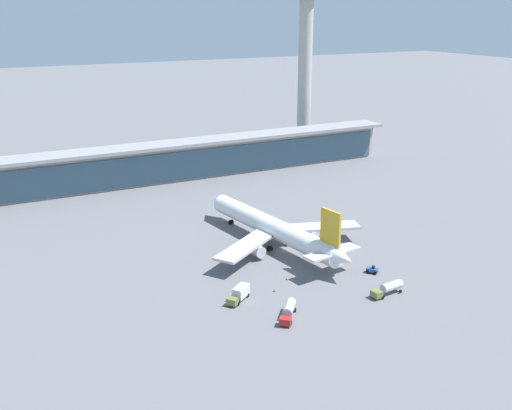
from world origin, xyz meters
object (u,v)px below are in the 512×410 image
(service_truck_by_tail_red, at_px, (288,311))
(safety_cone_bravo, at_px, (287,278))
(service_truck_mid_apron_olive, at_px, (239,293))
(safety_cone_charlie, at_px, (274,290))
(service_truck_under_wing_olive, at_px, (388,288))
(control_tower, at_px, (305,53))
(safety_cone_alpha, at_px, (373,267))
(service_truck_near_nose_blue, at_px, (372,270))
(airliner_on_stand, at_px, (275,229))

(service_truck_by_tail_red, distance_m, safety_cone_bravo, 19.26)
(service_truck_mid_apron_olive, xyz_separation_m, safety_cone_charlie, (9.22, 0.12, -1.37))
(service_truck_under_wing_olive, xyz_separation_m, safety_cone_bravo, (-16.86, 17.94, -1.39))
(control_tower, distance_m, safety_cone_bravo, 155.34)
(service_truck_under_wing_olive, distance_m, service_truck_mid_apron_olive, 34.83)
(service_truck_by_tail_red, height_order, safety_cone_bravo, service_truck_by_tail_red)
(safety_cone_charlie, bearing_deg, service_truck_mid_apron_olive, -179.23)
(control_tower, bearing_deg, safety_cone_alpha, -114.38)
(control_tower, bearing_deg, service_truck_near_nose_blue, -114.82)
(safety_cone_bravo, bearing_deg, safety_cone_alpha, -10.12)
(service_truck_mid_apron_olive, bearing_deg, safety_cone_charlie, 0.77)
(service_truck_under_wing_olive, height_order, control_tower, control_tower)
(service_truck_mid_apron_olive, xyz_separation_m, control_tower, (96.96, 129.09, 42.37))
(airliner_on_stand, height_order, safety_cone_bravo, airliner_on_stand)
(service_truck_mid_apron_olive, height_order, safety_cone_charlie, service_truck_mid_apron_olive)
(safety_cone_charlie, bearing_deg, safety_cone_bravo, 35.64)
(safety_cone_alpha, bearing_deg, airliner_on_stand, 121.89)
(service_truck_by_tail_red, height_order, safety_cone_charlie, service_truck_by_tail_red)
(control_tower, height_order, safety_cone_bravo, control_tower)
(service_truck_by_tail_red, bearing_deg, service_truck_under_wing_olive, -2.63)
(airliner_on_stand, height_order, control_tower, control_tower)
(airliner_on_stand, bearing_deg, service_truck_near_nose_blue, -64.31)
(service_truck_under_wing_olive, relative_size, safety_cone_bravo, 12.55)
(control_tower, bearing_deg, service_truck_under_wing_olive, -114.46)
(airliner_on_stand, relative_size, control_tower, 0.78)
(service_truck_near_nose_blue, height_order, service_truck_under_wing_olive, service_truck_under_wing_olive)
(control_tower, height_order, safety_cone_alpha, control_tower)
(service_truck_under_wing_olive, bearing_deg, service_truck_near_nose_blue, 69.85)
(service_truck_near_nose_blue, bearing_deg, service_truck_mid_apron_olive, 176.63)
(safety_cone_alpha, relative_size, safety_cone_charlie, 1.00)
(service_truck_near_nose_blue, distance_m, control_tower, 150.89)
(airliner_on_stand, relative_size, safety_cone_bravo, 90.47)
(safety_cone_alpha, bearing_deg, service_truck_near_nose_blue, -133.88)
(service_truck_by_tail_red, xyz_separation_m, control_tower, (91.17, 141.38, 42.36))
(service_truck_near_nose_blue, bearing_deg, service_truck_under_wing_olive, -110.15)
(airliner_on_stand, bearing_deg, safety_cone_charlie, -119.64)
(service_truck_under_wing_olive, xyz_separation_m, service_truck_by_tail_red, (-26.32, 1.21, 0.00))
(airliner_on_stand, distance_m, service_truck_near_nose_blue, 30.28)
(service_truck_under_wing_olive, relative_size, safety_cone_alpha, 12.55)
(service_truck_near_nose_blue, bearing_deg, airliner_on_stand, 115.69)
(control_tower, bearing_deg, service_truck_mid_apron_olive, -126.91)
(service_truck_near_nose_blue, height_order, safety_cone_bravo, service_truck_near_nose_blue)
(airliner_on_stand, bearing_deg, service_truck_mid_apron_olive, -133.14)
(service_truck_near_nose_blue, xyz_separation_m, control_tower, (60.68, 131.23, 43.19))
(control_tower, xyz_separation_m, safety_cone_bravo, (-81.72, -124.65, -43.75))
(airliner_on_stand, relative_size, service_truck_near_nose_blue, 19.10)
(service_truck_near_nose_blue, bearing_deg, safety_cone_alpha, 46.12)
(safety_cone_alpha, bearing_deg, safety_cone_bravo, 169.88)
(service_truck_mid_apron_olive, height_order, safety_cone_bravo, service_truck_mid_apron_olive)
(airliner_on_stand, xyz_separation_m, service_truck_near_nose_blue, (12.98, -26.99, -4.44))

